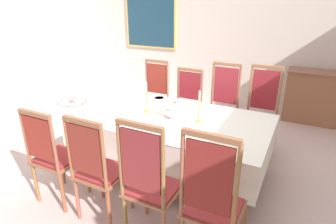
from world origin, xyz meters
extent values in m
cube|color=#C6A9A9|center=(0.00, 0.00, -0.02)|extent=(7.05, 5.70, 0.04)
cube|color=beige|center=(0.00, 2.89, 1.60)|extent=(7.05, 0.08, 3.20)
cylinder|color=brown|center=(-1.01, -0.51, 0.36)|extent=(0.07, 0.07, 0.71)
cylinder|color=brown|center=(1.01, -0.51, 0.36)|extent=(0.07, 0.07, 0.71)
cylinder|color=#905A45|center=(-1.01, 0.53, 0.36)|extent=(0.07, 0.07, 0.71)
cylinder|color=brown|center=(1.01, 0.53, 0.36)|extent=(0.07, 0.07, 0.71)
cube|color=brown|center=(0.00, 0.01, 0.67)|extent=(2.10, 1.12, 0.08)
cube|color=brown|center=(0.00, 0.01, 0.73)|extent=(2.22, 1.24, 0.03)
cube|color=white|center=(0.00, 0.01, 0.74)|extent=(2.24, 1.26, 0.00)
cube|color=white|center=(0.00, -0.61, 0.54)|extent=(2.24, 0.00, 0.40)
cube|color=white|center=(0.00, 0.63, 0.54)|extent=(2.24, 0.00, 0.40)
cube|color=white|center=(-1.11, 0.01, 0.54)|extent=(0.00, 1.26, 0.40)
cube|color=white|center=(1.11, 0.01, 0.54)|extent=(0.00, 1.26, 0.40)
cylinder|color=#97613E|center=(-1.02, -0.77, 0.23)|extent=(0.04, 0.04, 0.46)
cylinder|color=olive|center=(-0.64, -0.77, 0.23)|extent=(0.04, 0.04, 0.46)
cylinder|color=olive|center=(-1.02, -1.13, 0.23)|extent=(0.04, 0.04, 0.46)
cylinder|color=brown|center=(-0.64, -1.13, 0.23)|extent=(0.04, 0.04, 0.46)
cube|color=brown|center=(-0.83, -0.95, 0.47)|extent=(0.44, 0.42, 0.03)
cube|color=maroon|center=(-0.83, -0.95, 0.50)|extent=(0.40, 0.38, 0.02)
cylinder|color=brown|center=(-1.03, -1.14, 0.77)|extent=(0.03, 0.03, 0.56)
cylinder|color=brown|center=(-0.64, -1.14, 0.77)|extent=(0.03, 0.03, 0.56)
cube|color=maroon|center=(-0.83, -1.14, 0.79)|extent=(0.34, 0.02, 0.43)
cube|color=brown|center=(-0.83, -1.14, 1.05)|extent=(0.40, 0.04, 0.04)
cylinder|color=#8D5E45|center=(-0.64, 0.79, 0.23)|extent=(0.04, 0.04, 0.46)
cylinder|color=#905A45|center=(-1.02, 0.79, 0.23)|extent=(0.04, 0.04, 0.46)
cylinder|color=brown|center=(-0.64, 1.15, 0.23)|extent=(0.04, 0.04, 0.46)
cylinder|color=brown|center=(-1.02, 1.15, 0.23)|extent=(0.04, 0.04, 0.46)
cube|color=brown|center=(-0.83, 0.97, 0.47)|extent=(0.44, 0.42, 0.03)
cube|color=maroon|center=(-0.83, 0.97, 0.50)|extent=(0.40, 0.38, 0.02)
cylinder|color=#935944|center=(-0.64, 1.16, 0.80)|extent=(0.03, 0.03, 0.63)
cylinder|color=#8E5245|center=(-1.03, 1.16, 0.80)|extent=(0.03, 0.03, 0.63)
cube|color=maroon|center=(-0.83, 1.16, 0.83)|extent=(0.34, 0.02, 0.48)
cube|color=brown|center=(-0.83, 1.16, 1.11)|extent=(0.40, 0.04, 0.04)
cylinder|color=brown|center=(-0.45, -0.77, 0.23)|extent=(0.04, 0.04, 0.46)
cylinder|color=#946238|center=(-0.07, -0.77, 0.23)|extent=(0.04, 0.04, 0.46)
cylinder|color=#975341|center=(-0.45, -1.13, 0.23)|extent=(0.04, 0.04, 0.46)
cylinder|color=#965033|center=(-0.07, -1.13, 0.23)|extent=(0.04, 0.04, 0.46)
cube|color=brown|center=(-0.26, -0.95, 0.47)|extent=(0.44, 0.42, 0.03)
cube|color=maroon|center=(-0.26, -0.95, 0.50)|extent=(0.40, 0.38, 0.02)
cylinder|color=#955432|center=(-0.45, -1.14, 0.78)|extent=(0.03, 0.03, 0.60)
cylinder|color=brown|center=(-0.06, -1.14, 0.78)|extent=(0.03, 0.03, 0.60)
cube|color=maroon|center=(-0.26, -1.14, 0.81)|extent=(0.34, 0.02, 0.46)
cube|color=brown|center=(-0.26, -1.14, 1.08)|extent=(0.40, 0.04, 0.04)
cylinder|color=brown|center=(-0.07, 0.79, 0.23)|extent=(0.04, 0.04, 0.46)
cylinder|color=#955233|center=(-0.45, 0.79, 0.23)|extent=(0.04, 0.04, 0.46)
cylinder|color=#96583F|center=(-0.07, 1.15, 0.23)|extent=(0.04, 0.04, 0.46)
cylinder|color=#8E5B3D|center=(-0.45, 1.15, 0.23)|extent=(0.04, 0.04, 0.46)
cube|color=brown|center=(-0.26, 0.97, 0.47)|extent=(0.44, 0.42, 0.03)
cube|color=maroon|center=(-0.26, 0.97, 0.50)|extent=(0.40, 0.38, 0.02)
cylinder|color=#8B5842|center=(-0.06, 1.16, 0.76)|extent=(0.03, 0.03, 0.55)
cylinder|color=brown|center=(-0.45, 1.16, 0.76)|extent=(0.03, 0.03, 0.55)
cube|color=maroon|center=(-0.26, 1.16, 0.79)|extent=(0.34, 0.02, 0.42)
cube|color=brown|center=(-0.26, 1.16, 1.04)|extent=(0.40, 0.04, 0.04)
cylinder|color=#964E39|center=(0.11, -0.77, 0.23)|extent=(0.04, 0.04, 0.46)
cylinder|color=brown|center=(0.49, -0.77, 0.23)|extent=(0.04, 0.04, 0.46)
cylinder|color=olive|center=(0.11, -1.13, 0.23)|extent=(0.04, 0.04, 0.46)
cube|color=brown|center=(0.30, -0.95, 0.47)|extent=(0.44, 0.42, 0.03)
cube|color=maroon|center=(0.30, -0.95, 0.50)|extent=(0.40, 0.38, 0.02)
cylinder|color=brown|center=(0.11, -1.14, 0.82)|extent=(0.03, 0.03, 0.68)
cylinder|color=olive|center=(0.50, -1.14, 0.82)|extent=(0.03, 0.03, 0.68)
cube|color=maroon|center=(0.30, -1.14, 0.86)|extent=(0.34, 0.02, 0.52)
cube|color=brown|center=(0.30, -1.14, 1.16)|extent=(0.40, 0.04, 0.04)
cylinder|color=brown|center=(0.49, 0.79, 0.23)|extent=(0.04, 0.04, 0.46)
cylinder|color=#8E5B43|center=(0.11, 0.79, 0.23)|extent=(0.04, 0.04, 0.46)
cylinder|color=brown|center=(0.49, 1.15, 0.23)|extent=(0.04, 0.04, 0.46)
cylinder|color=#925A35|center=(0.11, 1.15, 0.23)|extent=(0.04, 0.04, 0.46)
cube|color=brown|center=(0.30, 0.97, 0.47)|extent=(0.44, 0.42, 0.03)
cube|color=maroon|center=(0.30, 0.97, 0.50)|extent=(0.40, 0.38, 0.02)
cylinder|color=#964F3E|center=(0.50, 1.16, 0.83)|extent=(0.03, 0.03, 0.69)
cylinder|color=brown|center=(0.11, 1.16, 0.83)|extent=(0.03, 0.03, 0.69)
cube|color=maroon|center=(0.30, 1.16, 0.86)|extent=(0.34, 0.02, 0.52)
cube|color=brown|center=(0.30, 1.16, 1.18)|extent=(0.40, 0.04, 0.04)
cylinder|color=#92503F|center=(0.65, -0.77, 0.23)|extent=(0.04, 0.04, 0.46)
cube|color=brown|center=(0.84, -0.95, 0.47)|extent=(0.44, 0.42, 0.03)
cube|color=maroon|center=(0.84, -0.95, 0.50)|extent=(0.40, 0.38, 0.02)
cylinder|color=#92543E|center=(0.65, -1.14, 0.84)|extent=(0.03, 0.03, 0.71)
cylinder|color=#936137|center=(1.04, -1.14, 0.84)|extent=(0.03, 0.03, 0.71)
cube|color=maroon|center=(0.84, -1.14, 0.88)|extent=(0.34, 0.02, 0.54)
cube|color=brown|center=(0.84, -1.14, 1.20)|extent=(0.40, 0.04, 0.04)
cylinder|color=#8F5045|center=(1.03, 0.79, 0.23)|extent=(0.04, 0.04, 0.46)
cylinder|color=brown|center=(0.65, 0.79, 0.23)|extent=(0.04, 0.04, 0.46)
cylinder|color=#915344|center=(1.03, 1.15, 0.23)|extent=(0.04, 0.04, 0.46)
cylinder|color=#955540|center=(0.65, 1.15, 0.23)|extent=(0.04, 0.04, 0.46)
cube|color=brown|center=(0.84, 0.97, 0.47)|extent=(0.44, 0.42, 0.03)
cube|color=maroon|center=(0.84, 0.97, 0.50)|extent=(0.40, 0.38, 0.02)
cylinder|color=#8E6244|center=(1.04, 1.16, 0.84)|extent=(0.03, 0.03, 0.71)
cylinder|color=#8E603B|center=(0.65, 1.16, 0.84)|extent=(0.03, 0.03, 0.71)
cube|color=maroon|center=(0.84, 1.16, 0.87)|extent=(0.34, 0.02, 0.54)
cube|color=brown|center=(0.84, 1.16, 1.19)|extent=(0.40, 0.04, 0.04)
cylinder|color=white|center=(0.04, 0.01, 0.75)|extent=(0.13, 0.13, 0.02)
ellipsoid|color=white|center=(0.04, 0.01, 0.82)|extent=(0.24, 0.24, 0.11)
ellipsoid|color=white|center=(0.04, 0.01, 0.88)|extent=(0.22, 0.22, 0.09)
sphere|color=brown|center=(0.04, 0.01, 0.93)|extent=(0.03, 0.03, 0.03)
cylinder|color=gold|center=(-0.33, 0.01, 0.75)|extent=(0.07, 0.07, 0.02)
cylinder|color=gold|center=(-0.33, 0.01, 0.88)|extent=(0.02, 0.02, 0.25)
cone|color=gold|center=(-0.33, 0.01, 1.01)|extent=(0.04, 0.04, 0.02)
cylinder|color=silver|center=(-0.33, 0.01, 1.07)|extent=(0.02, 0.02, 0.10)
cylinder|color=gold|center=(0.33, 0.01, 0.75)|extent=(0.07, 0.07, 0.02)
cylinder|color=gold|center=(0.33, 0.01, 0.88)|extent=(0.02, 0.02, 0.23)
cone|color=gold|center=(0.33, 0.01, 1.00)|extent=(0.04, 0.04, 0.02)
cylinder|color=silver|center=(0.33, 0.01, 1.06)|extent=(0.02, 0.02, 0.10)
cylinder|color=white|center=(-0.97, -0.46, 0.76)|extent=(0.17, 0.17, 0.03)
cylinder|color=white|center=(-0.97, -0.46, 0.77)|extent=(0.14, 0.14, 0.02)
torus|color=brown|center=(-0.97, -0.46, 0.78)|extent=(0.17, 0.17, 0.01)
cylinder|color=white|center=(0.11, 0.48, 0.76)|extent=(0.17, 0.17, 0.04)
cylinder|color=white|center=(0.11, 0.48, 0.77)|extent=(0.14, 0.14, 0.03)
torus|color=brown|center=(0.11, 0.48, 0.78)|extent=(0.16, 0.16, 0.01)
cylinder|color=white|center=(-0.42, 0.47, 0.76)|extent=(0.15, 0.15, 0.03)
cylinder|color=white|center=(-0.42, 0.47, 0.77)|extent=(0.13, 0.13, 0.02)
torus|color=brown|center=(-0.42, 0.47, 0.78)|extent=(0.15, 0.15, 0.01)
cube|color=gold|center=(-1.08, -0.49, 0.75)|extent=(0.01, 0.14, 0.00)
ellipsoid|color=gold|center=(-1.08, -0.41, 0.75)|extent=(0.03, 0.05, 0.01)
cube|color=gold|center=(0.22, 0.45, 0.75)|extent=(0.02, 0.14, 0.00)
ellipsoid|color=gold|center=(0.22, 0.53, 0.75)|extent=(0.03, 0.05, 0.01)
cube|color=brown|center=(1.73, 2.57, 0.44)|extent=(1.40, 0.44, 0.88)
cube|color=brown|center=(1.73, 2.57, 0.89)|extent=(1.44, 0.48, 0.02)
cube|color=#975443|center=(1.38, 2.79, 0.44)|extent=(0.59, 0.01, 0.70)
cube|color=#D1B251|center=(-1.90, 2.83, 1.73)|extent=(1.22, 0.04, 1.42)
cube|color=navy|center=(-1.90, 2.81, 1.73)|extent=(1.14, 0.01, 1.34)
camera|label=1|loc=(1.33, -2.70, 2.00)|focal=30.05mm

